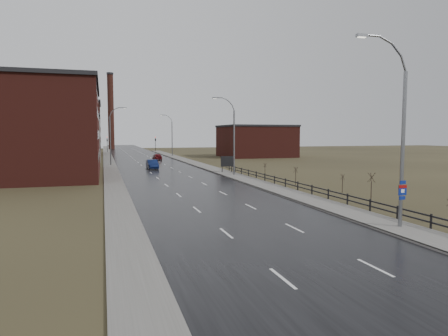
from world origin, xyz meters
TOP-DOWN VIEW (x-y plane):
  - ground at (0.00, 0.00)m, footprint 320.00×320.00m
  - road at (0.00, 60.00)m, footprint 14.00×300.00m
  - sidewalk_right at (8.60, 35.00)m, footprint 3.20×180.00m
  - curb_right at (7.08, 35.00)m, footprint 0.16×180.00m
  - sidewalk_left at (-8.20, 60.00)m, footprint 2.40×260.00m
  - warehouse_near at (-20.99, 45.00)m, footprint 22.44×28.56m
  - warehouse_mid at (-17.99, 78.00)m, footprint 16.32×20.40m
  - warehouse_far at (-22.99, 108.00)m, footprint 26.52×24.48m
  - building_right at (30.30, 82.00)m, footprint 18.36×16.32m
  - smokestack at (-6.00, 150.00)m, footprint 2.70×2.70m
  - streetlight_main at (8.47, 2.00)m, footprint 3.91×0.29m
  - streetlight_right_mid at (8.50, 36.00)m, footprint 3.36×0.28m
  - streetlight_left at (-7.70, 62.00)m, footprint 3.36×0.28m
  - streetlight_right_far at (8.50, 90.00)m, footprint 3.36×0.28m
  - guardrail at (10.30, 18.31)m, footprint 0.10×53.05m
  - shrub_c at (12.55, 9.87)m, footprint 0.66×0.70m
  - shrub_d at (14.49, 17.09)m, footprint 0.47×0.49m
  - shrub_e at (12.13, 23.08)m, footprint 0.54×0.57m
  - shrub_f at (12.83, 33.99)m, footprint 0.47×0.49m
  - billboard at (9.10, 40.39)m, footprint 2.04×0.17m
  - traffic_light_left at (-8.00, 120.00)m, footprint 0.58×2.73m
  - traffic_light_right at (8.00, 120.00)m, footprint 0.58×2.73m
  - car_near at (-1.25, 50.89)m, footprint 1.77×4.93m
  - car_far at (2.71, 74.78)m, footprint 1.90×4.59m

SIDE VIEW (x-z plane):
  - ground at x=0.00m, z-range 0.00..0.00m
  - road at x=0.00m, z-range 0.00..0.06m
  - sidewalk_left at x=-8.20m, z-range 0.00..0.12m
  - sidewalk_right at x=8.60m, z-range 0.00..0.18m
  - curb_right at x=7.08m, z-range 0.00..0.18m
  - guardrail at x=10.30m, z-range 0.16..1.26m
  - car_far at x=2.71m, z-range 0.00..1.56m
  - car_near at x=-1.25m, z-range 0.00..1.62m
  - shrub_d at x=14.49m, z-range 0.06..2.00m
  - shrub_f at x=12.83m, z-range 0.06..2.02m
  - shrub_e at x=12.13m, z-range 0.07..2.35m
  - shrub_c at x=12.55m, z-range 0.09..2.92m
  - billboard at x=9.10m, z-range 0.44..3.13m
  - building_right at x=30.30m, z-range 0.01..8.51m
  - traffic_light_left at x=-8.00m, z-range 1.95..7.25m
  - traffic_light_right at x=8.00m, z-range 1.95..7.25m
  - warehouse_mid at x=-17.99m, z-range 0.01..10.51m
  - streetlight_right_mid at x=8.50m, z-range 0.16..11.51m
  - streetlight_left at x=-7.70m, z-range 0.16..11.51m
  - streetlight_right_far at x=8.50m, z-range 0.16..11.51m
  - streetlight_main at x=8.47m, z-range 0.01..12.11m
  - warehouse_near at x=-20.99m, z-range 0.01..13.51m
  - warehouse_far at x=-22.99m, z-range 0.01..15.51m
  - smokestack at x=-6.00m, z-range 0.15..30.85m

